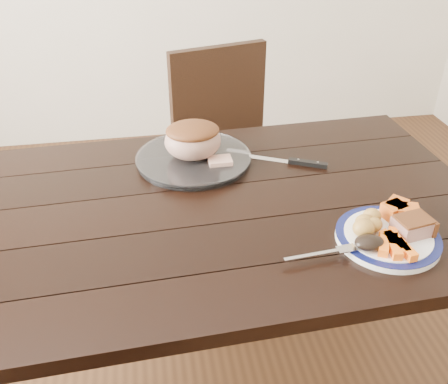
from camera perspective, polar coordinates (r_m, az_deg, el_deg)
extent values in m
plane|color=#472B16|center=(1.88, -2.69, -20.89)|extent=(4.00, 4.00, 0.00)
cube|color=black|center=(1.36, -3.46, -2.34)|extent=(1.64, 0.96, 0.04)
cube|color=black|center=(2.07, 15.30, -2.62)|extent=(0.07, 0.07, 0.71)
cube|color=black|center=(2.09, 1.62, 2.14)|extent=(0.51, 0.51, 0.04)
cube|color=black|center=(2.14, -0.66, 10.42)|extent=(0.42, 0.15, 0.46)
cube|color=black|center=(2.42, 3.50, 0.22)|extent=(0.04, 0.04, 0.43)
cube|color=black|center=(2.16, 7.92, -4.44)|extent=(0.04, 0.04, 0.43)
cube|color=black|center=(2.30, -4.49, -1.79)|extent=(0.04, 0.04, 0.43)
cube|color=black|center=(2.03, -0.85, -7.04)|extent=(0.04, 0.04, 0.43)
cylinder|color=white|center=(1.29, 18.18, -5.01)|extent=(0.25, 0.25, 0.02)
torus|color=#0D1345|center=(1.28, 18.24, -4.71)|extent=(0.25, 0.25, 0.02)
cylinder|color=white|center=(1.56, -3.50, 3.72)|extent=(0.35, 0.35, 0.02)
cube|color=#A57165|center=(1.29, 20.72, -3.71)|extent=(0.10, 0.08, 0.04)
ellipsoid|color=gold|center=(1.30, 16.55, -2.65)|extent=(0.05, 0.04, 0.04)
ellipsoid|color=gold|center=(1.27, 16.74, -3.60)|extent=(0.04, 0.04, 0.04)
ellipsoid|color=gold|center=(1.27, 15.73, -3.30)|extent=(0.05, 0.04, 0.04)
ellipsoid|color=gold|center=(1.24, 15.67, -3.97)|extent=(0.05, 0.05, 0.05)
cube|color=orange|center=(1.24, 19.45, -5.72)|extent=(0.02, 0.07, 0.02)
cube|color=orange|center=(1.25, 18.70, -5.03)|extent=(0.05, 0.07, 0.02)
cube|color=orange|center=(1.25, 18.69, -5.26)|extent=(0.05, 0.07, 0.02)
cube|color=orange|center=(1.22, 18.86, -6.11)|extent=(0.03, 0.07, 0.02)
cube|color=orange|center=(1.23, 20.02, -6.22)|extent=(0.03, 0.07, 0.02)
cube|color=orange|center=(1.24, 18.94, -5.43)|extent=(0.03, 0.07, 0.02)
cube|color=orange|center=(1.22, 17.80, -5.83)|extent=(0.05, 0.07, 0.02)
cube|color=orange|center=(1.35, 19.10, -1.69)|extent=(0.07, 0.07, 0.04)
cube|color=orange|center=(1.33, 18.84, -2.03)|extent=(0.07, 0.06, 0.04)
cube|color=orange|center=(1.34, 20.16, -2.24)|extent=(0.07, 0.06, 0.04)
ellipsoid|color=black|center=(1.21, 16.28, -5.54)|extent=(0.07, 0.05, 0.03)
cube|color=silver|center=(1.17, 10.10, -7.15)|extent=(0.14, 0.02, 0.00)
cube|color=silver|center=(1.21, 13.82, -6.35)|extent=(0.05, 0.03, 0.00)
ellipsoid|color=#A67765|center=(1.53, -3.58, 5.84)|extent=(0.17, 0.15, 0.11)
cube|color=tan|center=(1.51, -0.44, 3.53)|extent=(0.07, 0.06, 0.02)
cube|color=silver|center=(1.58, 3.82, 3.95)|extent=(0.19, 0.11, 0.00)
cube|color=black|center=(1.56, 9.56, 3.27)|extent=(0.12, 0.07, 0.01)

